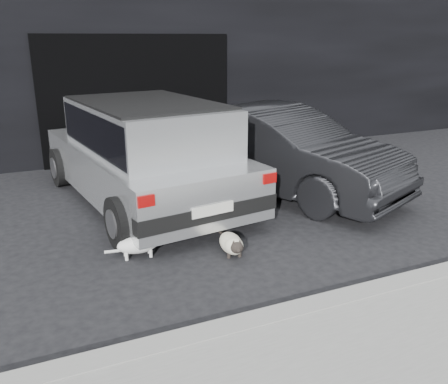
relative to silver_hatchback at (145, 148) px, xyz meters
name	(u,v)px	position (x,y,z in m)	size (l,w,h in m)	color
ground	(144,233)	(-0.40, -1.24, -0.89)	(80.00, 80.00, 0.00)	black
building_facade	(115,39)	(0.60, 4.76, 1.61)	(34.00, 4.00, 5.00)	black
garage_opening	(138,99)	(0.60, 2.75, 0.41)	(4.00, 0.10, 2.60)	black
curb	(315,308)	(0.60, -3.84, -0.83)	(18.00, 0.25, 0.12)	gray
silver_hatchback	(145,148)	(0.00, 0.00, 0.00)	(2.64, 4.64, 1.63)	silver
second_car	(278,150)	(2.19, -0.35, -0.17)	(1.53, 4.38, 1.44)	black
cat_siamese	(232,244)	(0.43, -2.31, -0.76)	(0.36, 0.80, 0.28)	beige
cat_white	(140,244)	(-0.61, -1.93, -0.72)	(0.73, 0.29, 0.34)	white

